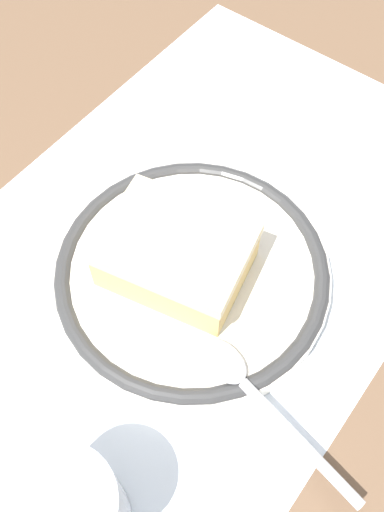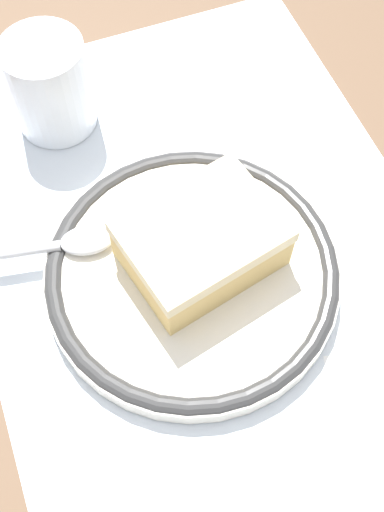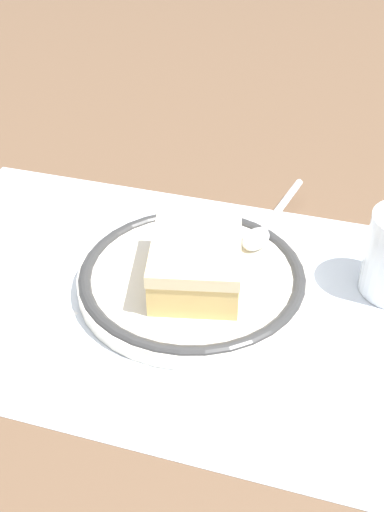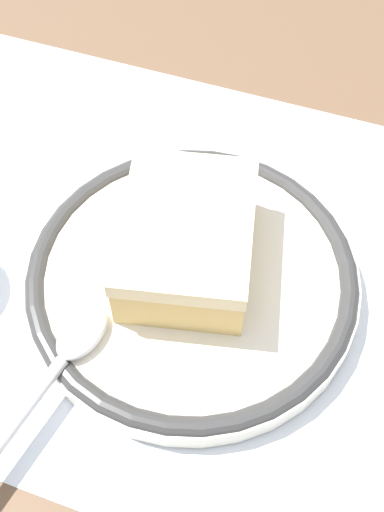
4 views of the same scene
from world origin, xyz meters
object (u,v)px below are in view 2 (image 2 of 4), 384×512
Objects in this scene: plate at (192,273)px; cake_slice at (201,243)px; spoon at (50,246)px; cup at (51,90)px.

plate is 1.80× the size of cake_slice.
spoon is at bearing 65.51° from cake_slice.
cup reaches higher than spoon.
plate is 0.10m from spoon.
spoon is at bearing 60.05° from plate.
plate is 1.47× the size of spoon.
cake_slice reaches higher than spoon.
spoon is at bearing 163.51° from cup.
cake_slice is at bearing -114.49° from spoon.
cup is (0.18, 0.05, 0.02)m from plate.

